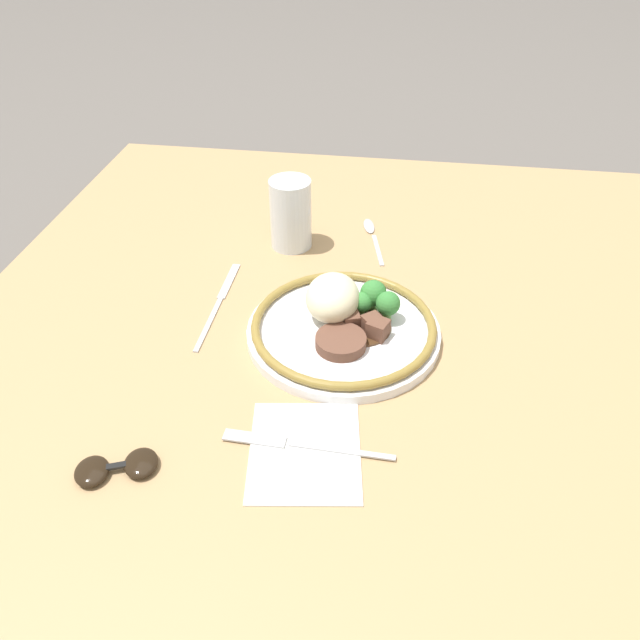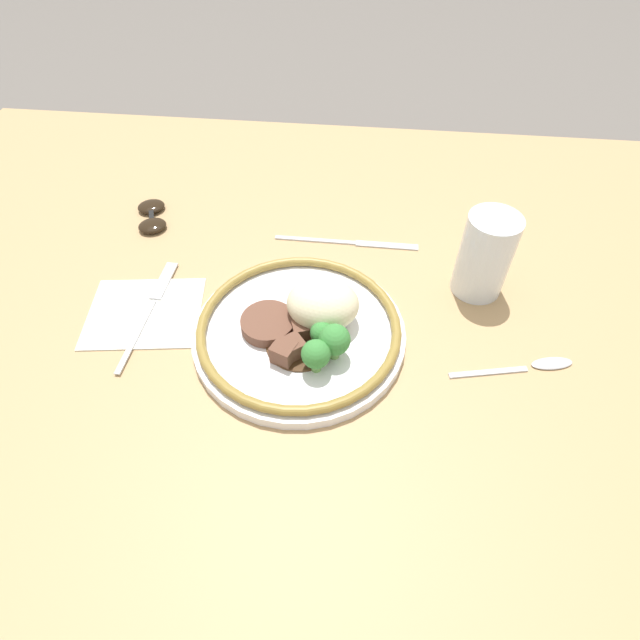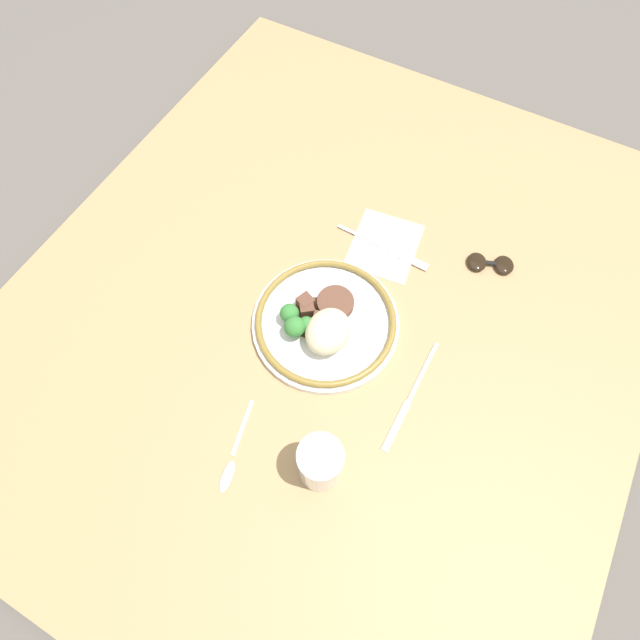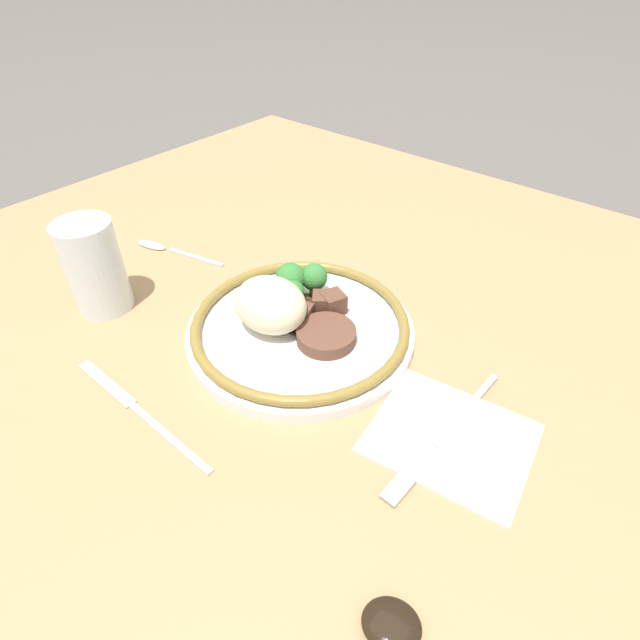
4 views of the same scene
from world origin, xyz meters
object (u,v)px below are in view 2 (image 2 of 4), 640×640
at_px(plate, 303,327).
at_px(juice_glass, 484,258).
at_px(knife, 352,243).
at_px(fork, 153,302).
at_px(sunglasses, 152,216).
at_px(spoon, 537,368).

bearing_deg(plate, juice_glass, 26.96).
bearing_deg(juice_glass, knife, 156.33).
distance_m(plate, fork, 0.21).
xyz_separation_m(juice_glass, fork, (-0.43, -0.08, -0.05)).
relative_size(plate, fork, 1.34).
bearing_deg(sunglasses, plate, -59.50).
relative_size(plate, spoon, 1.74).
bearing_deg(spoon, juice_glass, 102.01).
relative_size(plate, sunglasses, 2.70).
bearing_deg(knife, juice_glass, -23.28).
bearing_deg(plate, sunglasses, 141.26).
xyz_separation_m(plate, knife, (0.05, 0.19, -0.02)).
bearing_deg(juice_glass, fork, -169.76).
bearing_deg(juice_glass, sunglasses, 168.26).
xyz_separation_m(fork, knife, (0.25, 0.15, -0.00)).
distance_m(plate, spoon, 0.28).
bearing_deg(knife, spoon, -41.29).
bearing_deg(fork, plate, -97.93).
height_order(plate, sunglasses, plate).
bearing_deg(sunglasses, spoon, -43.77).
relative_size(fork, sunglasses, 2.02).
xyz_separation_m(knife, spoon, (0.23, -0.21, 0.00)).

